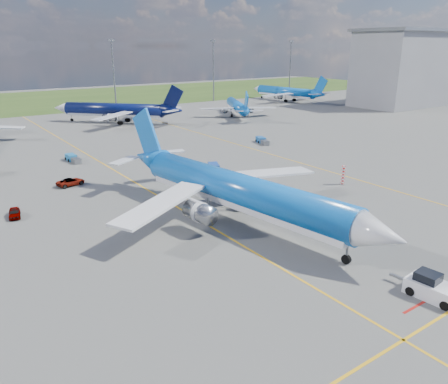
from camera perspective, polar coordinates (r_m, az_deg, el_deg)
ground at (r=47.82m, az=2.04°, el=-6.78°), size 400.00×400.00×0.00m
grass_strip at (r=187.38m, az=-27.22°, el=10.27°), size 400.00×80.00×0.01m
taxiway_lines at (r=70.50m, az=-11.51°, el=1.31°), size 60.25×160.00×0.02m
floodlight_masts at (r=149.09m, az=-21.61°, el=14.26°), size 202.20×0.50×22.70m
terminal_building at (r=174.16m, az=22.91°, el=14.72°), size 42.00×22.00×26.00m
warning_post at (r=69.85m, az=15.28°, el=2.13°), size 0.50×0.50×3.00m
bg_jet_n at (r=127.20m, az=-14.02°, el=8.75°), size 49.34×49.79×10.43m
bg_jet_ne at (r=136.77m, az=1.70°, el=9.93°), size 36.89×40.40×8.57m
bg_jet_ene at (r=175.87m, az=7.98°, el=11.69°), size 32.84×41.13×10.10m
main_airliner at (r=53.53m, az=2.01°, el=-3.93°), size 40.06×48.99×11.66m
pushback_tug at (r=42.01m, az=25.56°, el=-11.26°), size 2.75×6.31×2.11m
service_car_a at (r=60.74m, az=-25.70°, el=-2.48°), size 1.94×3.53×1.14m
service_car_b at (r=71.17m, az=-19.39°, el=1.27°), size 4.57×2.81×1.18m
service_car_c at (r=80.45m, az=-8.64°, el=4.04°), size 4.22×3.81×1.18m
baggage_tug_w at (r=74.19m, az=-1.22°, el=3.01°), size 3.65×5.74×1.26m
baggage_tug_c at (r=86.18m, az=-19.14°, el=4.15°), size 1.58×5.20×1.16m
baggage_tug_e at (r=97.38m, az=5.02°, el=6.69°), size 3.17×5.51×1.20m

